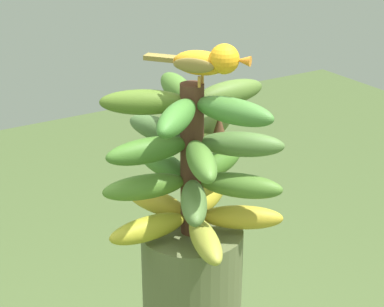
# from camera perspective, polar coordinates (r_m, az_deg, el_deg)

# --- Properties ---
(banana_bunch) EXTENTS (0.32, 0.32, 0.28)m
(banana_bunch) POSITION_cam_1_polar(r_m,az_deg,el_deg) (1.17, 0.00, -0.57)
(banana_bunch) COLOR #4C2D1E
(banana_bunch) RESTS_ON banana_tree
(perched_bird) EXTENTS (0.13, 0.15, 0.07)m
(perched_bird) POSITION_cam_1_polar(r_m,az_deg,el_deg) (1.09, 1.44, 7.82)
(perched_bird) COLOR #C68933
(perched_bird) RESTS_ON banana_bunch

